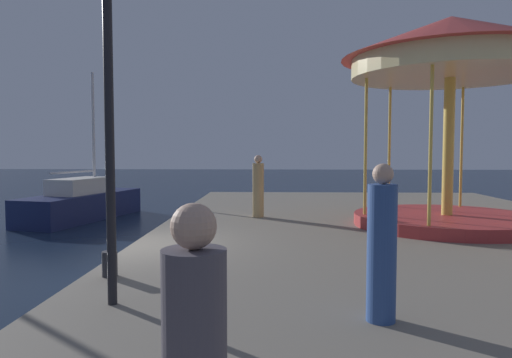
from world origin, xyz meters
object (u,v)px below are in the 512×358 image
sailboat_navy (82,203)px  bollard_center (110,264)px  lamp_post_mid_promenade (108,68)px  person_mid_promenade (382,248)px  carousel (450,69)px  person_by_the_water (258,188)px

sailboat_navy → bollard_center: 12.53m
sailboat_navy → lamp_post_mid_promenade: (5.69, -12.73, 3.15)m
bollard_center → person_mid_promenade: (3.85, -1.80, 0.67)m
sailboat_navy → carousel: carousel is taller
lamp_post_mid_promenade → person_by_the_water: 8.49m
carousel → bollard_center: carousel is taller
lamp_post_mid_promenade → bollard_center: lamp_post_mid_promenade is taller
sailboat_navy → bollard_center: (5.18, -11.40, 0.32)m
sailboat_navy → lamp_post_mid_promenade: sailboat_navy is taller
bollard_center → person_by_the_water: person_by_the_water is taller
sailboat_navy → person_by_the_water: 8.74m
carousel → sailboat_navy: bearing=153.5°
carousel → person_by_the_water: carousel is taller
lamp_post_mid_promenade → person_mid_promenade: bearing=-8.1°
carousel → lamp_post_mid_promenade: (-6.67, -6.57, -1.07)m
lamp_post_mid_promenade → person_mid_promenade: 4.01m
carousel → bollard_center: 9.71m
sailboat_navy → carousel: bearing=-26.5°
lamp_post_mid_promenade → person_by_the_water: size_ratio=2.39×
person_by_the_water → carousel: bearing=-16.3°
sailboat_navy → lamp_post_mid_promenade: 14.30m
carousel → lamp_post_mid_promenade: bearing=-135.4°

